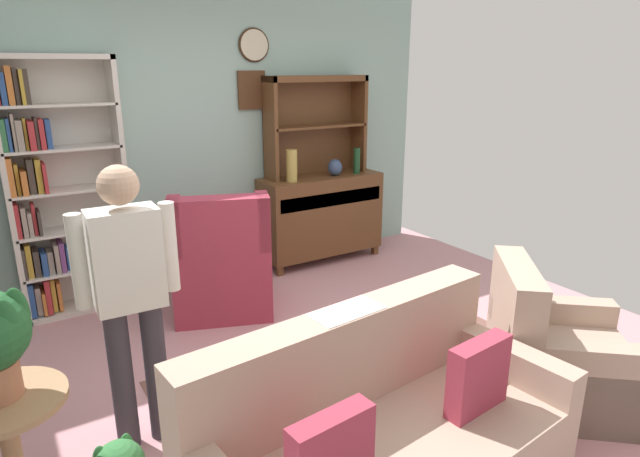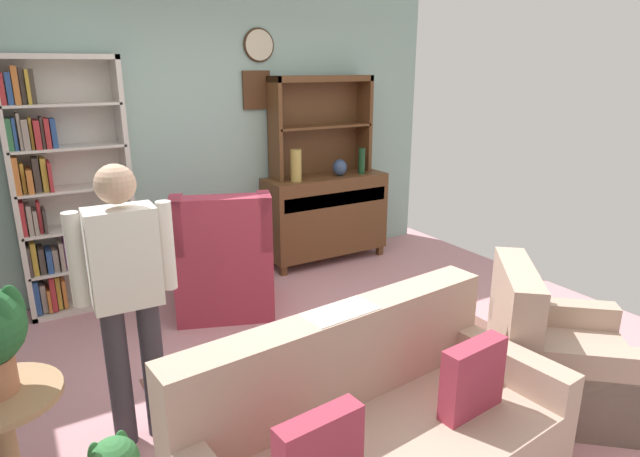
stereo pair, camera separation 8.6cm
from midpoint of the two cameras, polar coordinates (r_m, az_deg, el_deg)
ground_plane at (r=3.84m, az=-0.32°, el=-14.84°), size 5.40×4.60×0.02m
wall_back at (r=5.23m, az=-12.94°, el=9.88°), size 5.00×0.09×2.80m
area_rug at (r=3.72m, az=4.95°, el=-15.80°), size 2.65×1.62×0.01m
bookshelf at (r=4.83m, az=-26.76°, el=3.37°), size 0.90×0.30×2.10m
sideboard at (r=5.66m, az=-0.34°, el=1.56°), size 1.30×0.45×0.92m
sideboard_hutch at (r=5.56m, az=-0.97°, el=12.30°), size 1.10×0.26×1.00m
vase_tall at (r=5.27m, az=-3.51°, el=6.71°), size 0.11×0.11×0.31m
vase_round at (r=5.56m, az=1.16°, el=6.52°), size 0.15×0.15×0.17m
bottle_wine at (r=5.68m, az=3.50°, el=7.23°), size 0.07×0.07×0.27m
couch_floral at (r=2.71m, az=5.69°, el=-22.09°), size 1.87×1.02×0.90m
armchair_floral at (r=3.66m, az=22.94°, el=-12.59°), size 1.08×1.08×0.88m
wingback_chair at (r=4.56m, az=-10.96°, el=-4.28°), size 1.01×1.02×1.05m
plant_stand at (r=2.88m, az=-30.80°, el=-19.56°), size 0.52×0.52×0.66m
person_reading at (r=2.95m, az=-20.40°, el=-6.22°), size 0.52×0.21×1.56m
coffee_table at (r=3.18m, az=-2.28°, el=-14.48°), size 0.80×0.50×0.42m
book_stack at (r=3.06m, az=-2.98°, el=-13.40°), size 0.22×0.14×0.09m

